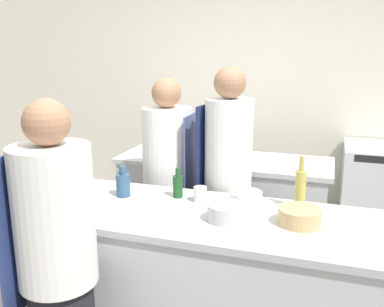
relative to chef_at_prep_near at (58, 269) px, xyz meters
name	(u,v)px	position (x,y,z in m)	size (l,w,h in m)	color
wall_back	(247,91)	(0.35, 2.75, 0.59)	(8.00, 0.06, 2.80)	silver
prep_counter	(174,281)	(0.35, 0.62, -0.34)	(2.38, 0.76, 0.93)	silver
pass_counter	(223,209)	(0.35, 1.84, -0.34)	(1.78, 0.65, 0.93)	silver
chef_at_prep_near	(58,269)	(0.00, 0.00, 0.00)	(0.41, 0.40, 1.63)	black
chef_at_stove	(168,187)	(0.05, 1.31, 0.00)	(0.38, 0.37, 1.63)	black
chef_at_pass_far	(227,190)	(0.53, 1.21, 0.06)	(0.36, 0.34, 1.72)	black
bottle_olive_oil	(300,188)	(1.04, 0.86, 0.24)	(0.06, 0.06, 0.31)	#B2A84C
bottle_vinegar	(85,183)	(-0.26, 0.68, 0.20)	(0.09, 0.09, 0.20)	black
bottle_wine	(178,185)	(0.31, 0.82, 0.19)	(0.06, 0.06, 0.19)	#19471E
bottle_cooking_oil	(123,184)	(-0.02, 0.73, 0.20)	(0.09, 0.09, 0.20)	#2D5175
bowl_mixing_large	(246,197)	(0.73, 0.85, 0.15)	(0.19, 0.19, 0.07)	white
bowl_prep_small	(299,216)	(1.06, 0.63, 0.16)	(0.23, 0.23, 0.09)	tan
bowl_ceramic_blue	(226,212)	(0.68, 0.56, 0.16)	(0.20, 0.20, 0.09)	#B7BABC
cup	(200,194)	(0.47, 0.79, 0.16)	(0.08, 0.08, 0.09)	white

